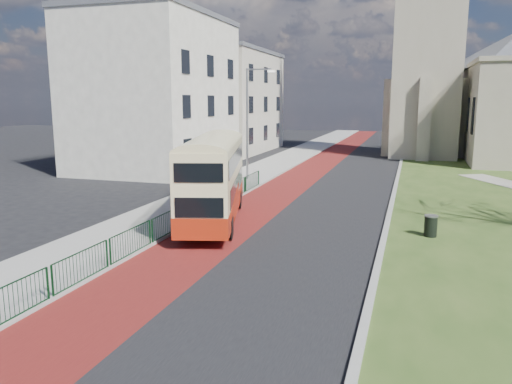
% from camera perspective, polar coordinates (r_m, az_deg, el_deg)
% --- Properties ---
extents(ground, '(160.00, 160.00, 0.00)m').
position_cam_1_polar(ground, '(19.00, -5.33, -7.67)').
color(ground, black).
rests_on(ground, ground).
extents(road_carriageway, '(9.00, 120.00, 0.01)m').
position_cam_1_polar(road_carriageway, '(37.50, 8.72, 1.33)').
color(road_carriageway, black).
rests_on(road_carriageway, ground).
extents(bus_lane, '(3.40, 120.00, 0.01)m').
position_cam_1_polar(bus_lane, '(38.00, 4.69, 1.54)').
color(bus_lane, '#591414').
rests_on(bus_lane, ground).
extents(pavement_west, '(4.00, 120.00, 0.12)m').
position_cam_1_polar(pavement_west, '(38.99, -0.76, 1.89)').
color(pavement_west, gray).
rests_on(pavement_west, ground).
extents(kerb_west, '(0.25, 120.00, 0.13)m').
position_cam_1_polar(kerb_west, '(38.42, 2.07, 1.76)').
color(kerb_west, '#999993').
rests_on(kerb_west, ground).
extents(kerb_east, '(0.25, 80.00, 0.13)m').
position_cam_1_polar(kerb_east, '(39.07, 15.86, 1.51)').
color(kerb_east, '#999993').
rests_on(kerb_east, ground).
extents(pedestrian_railing, '(0.07, 24.00, 1.12)m').
position_cam_1_polar(pedestrian_railing, '(23.53, -8.22, -2.76)').
color(pedestrian_railing, '#0C3517').
rests_on(pedestrian_railing, ground).
extents(gothic_church, '(16.38, 18.00, 40.00)m').
position_cam_1_polar(gothic_church, '(55.36, 24.14, 17.14)').
color(gothic_church, gray).
rests_on(gothic_church, ground).
extents(street_block_near, '(10.30, 14.30, 13.00)m').
position_cam_1_polar(street_block_near, '(43.99, -11.36, 11.10)').
color(street_block_near, beige).
rests_on(street_block_near, ground).
extents(street_block_far, '(10.30, 16.30, 11.50)m').
position_cam_1_polar(street_block_far, '(58.53, -3.69, 10.35)').
color(street_block_far, '#BBB39E').
rests_on(street_block_far, ground).
extents(streetlamp, '(2.13, 0.18, 8.00)m').
position_cam_1_polar(streetlamp, '(36.47, -0.79, 8.45)').
color(streetlamp, gray).
rests_on(streetlamp, pavement_west).
extents(bus, '(4.79, 9.96, 4.06)m').
position_cam_1_polar(bus, '(24.13, -4.89, 1.91)').
color(bus, '#9C240E').
rests_on(bus, ground).
extents(litter_bin, '(0.68, 0.68, 0.94)m').
position_cam_1_polar(litter_bin, '(23.02, 19.34, -3.66)').
color(litter_bin, black).
rests_on(litter_bin, grass_green).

